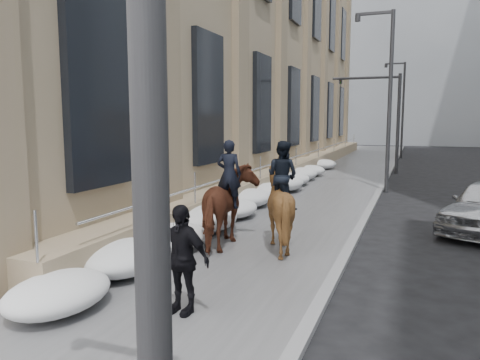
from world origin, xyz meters
TOP-DOWN VIEW (x-y plane):
  - ground at (0.00, 0.00)m, footprint 140.00×140.00m
  - sidewalk at (0.00, 10.00)m, footprint 5.00×80.00m
  - curb at (2.62, 10.00)m, footprint 0.24×80.00m
  - limestone_building at (-5.26, 19.96)m, footprint 6.10×44.00m
  - bg_building_mid at (4.00, 60.00)m, footprint 30.00×12.00m
  - bg_building_far at (-6.00, 72.00)m, footprint 24.00×12.00m
  - streetlight_mid at (2.74, 14.00)m, footprint 1.71×0.24m
  - streetlight_far at (2.74, 34.00)m, footprint 1.71×0.24m
  - traffic_signal at (2.07, 22.00)m, footprint 4.10×0.22m
  - snow_bank at (-1.42, 8.11)m, footprint 1.70×18.10m
  - mounted_horse_left at (-0.19, 2.69)m, footprint 1.38×2.52m
  - mounted_horse_right at (0.99, 3.00)m, footprint 2.07×2.20m
  - pedestrian at (0.57, -1.33)m, footprint 1.12×0.60m

SIDE VIEW (x-z plane):
  - ground at x=0.00m, z-range 0.00..0.00m
  - sidewalk at x=0.00m, z-range 0.00..0.12m
  - curb at x=2.62m, z-range 0.00..0.12m
  - snow_bank at x=-1.42m, z-range 0.09..0.85m
  - pedestrian at x=0.57m, z-range 0.12..1.94m
  - mounted_horse_left at x=-0.19m, z-range -0.14..2.53m
  - mounted_horse_right at x=0.99m, z-range -0.10..2.56m
  - traffic_signal at x=2.07m, z-range 1.00..7.00m
  - streetlight_mid at x=2.74m, z-range 0.58..8.58m
  - streetlight_far at x=2.74m, z-range 0.58..8.58m
  - limestone_building at x=-5.26m, z-range -0.10..17.90m
  - bg_building_far at x=-6.00m, z-range 0.00..20.00m
  - bg_building_mid at x=4.00m, z-range 0.00..28.00m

